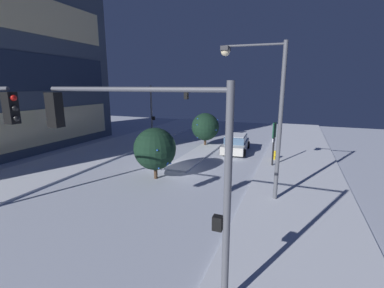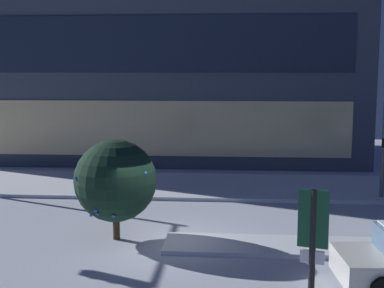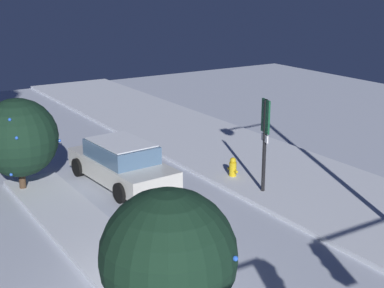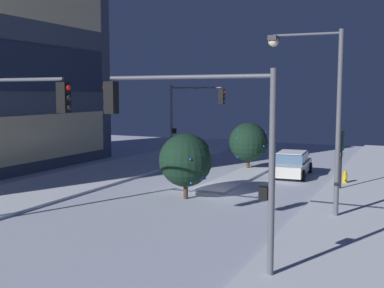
# 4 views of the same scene
# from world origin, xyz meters

# --- Properties ---
(ground) EXTENTS (52.00, 52.00, 0.00)m
(ground) POSITION_xyz_m (0.00, 0.00, 0.00)
(ground) COLOR silver
(curb_strip_far) EXTENTS (52.00, 5.20, 0.14)m
(curb_strip_far) POSITION_xyz_m (0.00, 7.99, 0.07)
(curb_strip_far) COLOR silver
(curb_strip_far) RESTS_ON ground
(median_strip) EXTENTS (9.00, 1.80, 0.14)m
(median_strip) POSITION_xyz_m (4.54, -0.18, 0.07)
(median_strip) COLOR silver
(median_strip) RESTS_ON ground
(parking_info_sign) EXTENTS (0.54, 0.21, 3.18)m
(parking_info_sign) POSITION_xyz_m (3.54, -6.21, 2.04)
(parking_info_sign) COLOR black
(parking_info_sign) RESTS_ON ground
(decorated_tree_median) EXTENTS (2.58, 2.58, 3.19)m
(decorated_tree_median) POSITION_xyz_m (-1.56, 0.31, 1.89)
(decorated_tree_median) COLOR #473323
(decorated_tree_median) RESTS_ON ground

